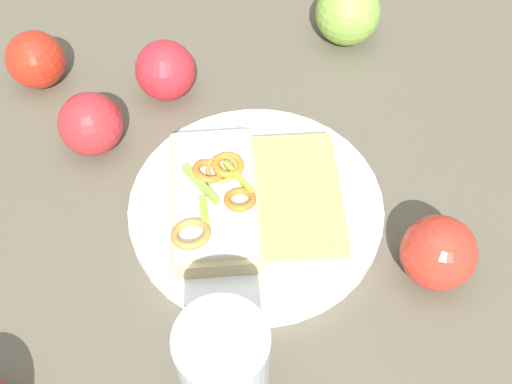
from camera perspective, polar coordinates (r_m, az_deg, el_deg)
ground_plane at (r=0.65m, az=0.00°, el=-1.72°), size 2.00×2.00×0.00m
plate at (r=0.65m, az=0.00°, el=-1.38°), size 0.26×0.26×0.01m
sandwich at (r=0.63m, az=-3.83°, el=-0.47°), size 0.18×0.18×0.04m
bread_slice_side at (r=0.64m, az=3.80°, el=-0.26°), size 0.16×0.16×0.02m
apple_0 at (r=0.82m, az=8.43°, el=15.99°), size 0.11×0.11×0.08m
apple_1 at (r=0.74m, az=-8.32°, el=10.99°), size 0.10×0.10×0.07m
apple_3 at (r=0.61m, az=16.41°, el=-5.36°), size 0.07×0.07×0.07m
apple_4 at (r=0.70m, az=-14.95°, el=6.04°), size 0.09×0.09×0.07m
apple_5 at (r=0.80m, az=-19.59°, el=11.37°), size 0.10×0.10×0.07m
drinking_glass at (r=0.51m, az=-2.93°, el=-15.98°), size 0.07×0.07×0.13m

